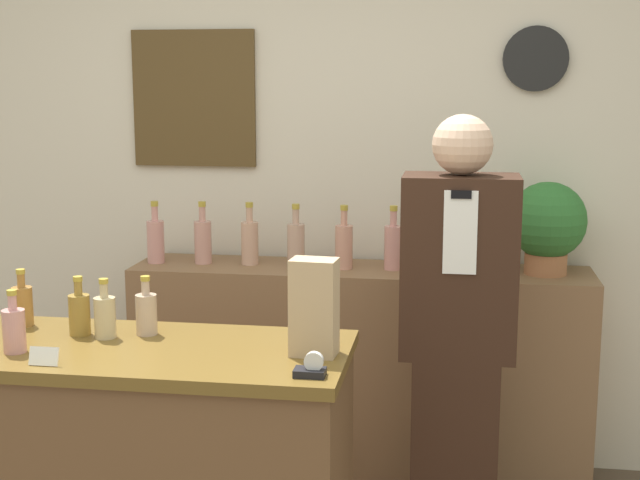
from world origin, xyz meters
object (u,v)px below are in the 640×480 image
at_px(shopkeeper, 457,340).
at_px(tape_dispenser, 311,369).
at_px(potted_plant, 547,224).
at_px(paper_bag, 314,307).

bearing_deg(shopkeeper, tape_dispenser, -116.90).
relative_size(shopkeeper, potted_plant, 4.21).
relative_size(potted_plant, tape_dispenser, 4.34).
relative_size(shopkeeper, tape_dispenser, 18.29).
xyz_separation_m(shopkeeper, tape_dispenser, (-0.41, -0.81, 0.14)).
height_order(shopkeeper, tape_dispenser, shopkeeper).
bearing_deg(potted_plant, tape_dispenser, -119.08).
bearing_deg(shopkeeper, potted_plant, 58.02).
xyz_separation_m(potted_plant, paper_bag, (-0.80, -1.19, -0.09)).
bearing_deg(paper_bag, potted_plant, 56.15).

